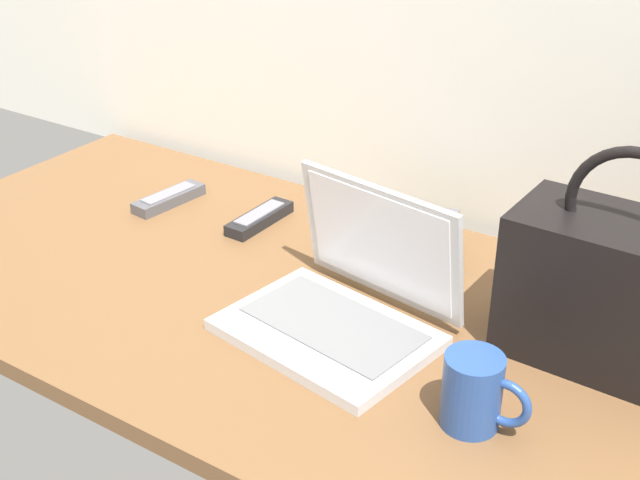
{
  "coord_description": "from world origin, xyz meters",
  "views": [
    {
      "loc": [
        0.68,
        -0.96,
        0.75
      ],
      "look_at": [
        0.06,
        0.0,
        0.15
      ],
      "focal_mm": 46.74,
      "sensor_mm": 36.0,
      "label": 1
    }
  ],
  "objects_px": {
    "handbag": "(616,290)",
    "book_stack": "(396,235)",
    "laptop": "(345,301)",
    "coffee_mug": "(475,391)",
    "remote_control_far": "(169,198)",
    "remote_control_near": "(260,218)"
  },
  "relations": [
    {
      "from": "handbag",
      "to": "book_stack",
      "type": "distance_m",
      "value": 0.43
    },
    {
      "from": "laptop",
      "to": "book_stack",
      "type": "xyz_separation_m",
      "value": [
        -0.05,
        0.25,
        -0.01
      ]
    },
    {
      "from": "coffee_mug",
      "to": "book_stack",
      "type": "bearing_deg",
      "value": 130.84
    },
    {
      "from": "laptop",
      "to": "remote_control_far",
      "type": "height_order",
      "value": "laptop"
    },
    {
      "from": "laptop",
      "to": "handbag",
      "type": "bearing_deg",
      "value": 20.51
    },
    {
      "from": "laptop",
      "to": "coffee_mug",
      "type": "relative_size",
      "value": 2.86
    },
    {
      "from": "coffee_mug",
      "to": "remote_control_far",
      "type": "bearing_deg",
      "value": 159.92
    },
    {
      "from": "remote_control_near",
      "to": "book_stack",
      "type": "xyz_separation_m",
      "value": [
        0.28,
        0.04,
        0.03
      ]
    },
    {
      "from": "remote_control_far",
      "to": "coffee_mug",
      "type": "bearing_deg",
      "value": -20.08
    },
    {
      "from": "handbag",
      "to": "book_stack",
      "type": "xyz_separation_m",
      "value": [
        -0.41,
        0.11,
        -0.08
      ]
    },
    {
      "from": "coffee_mug",
      "to": "book_stack",
      "type": "xyz_separation_m",
      "value": [
        -0.31,
        0.35,
        -0.01
      ]
    },
    {
      "from": "coffee_mug",
      "to": "remote_control_near",
      "type": "bearing_deg",
      "value": 151.47
    },
    {
      "from": "remote_control_far",
      "to": "handbag",
      "type": "relative_size",
      "value": 0.5
    },
    {
      "from": "remote_control_near",
      "to": "remote_control_far",
      "type": "bearing_deg",
      "value": -172.39
    },
    {
      "from": "remote_control_far",
      "to": "book_stack",
      "type": "bearing_deg",
      "value": 7.46
    },
    {
      "from": "coffee_mug",
      "to": "remote_control_far",
      "type": "distance_m",
      "value": 0.84
    },
    {
      "from": "remote_control_near",
      "to": "laptop",
      "type": "bearing_deg",
      "value": -33.23
    },
    {
      "from": "laptop",
      "to": "remote_control_near",
      "type": "xyz_separation_m",
      "value": [
        -0.32,
        0.21,
        -0.03
      ]
    },
    {
      "from": "remote_control_near",
      "to": "remote_control_far",
      "type": "distance_m",
      "value": 0.21
    },
    {
      "from": "handbag",
      "to": "book_stack",
      "type": "relative_size",
      "value": 1.45
    },
    {
      "from": "handbag",
      "to": "coffee_mug",
      "type": "bearing_deg",
      "value": -112.95
    },
    {
      "from": "remote_control_near",
      "to": "remote_control_far",
      "type": "relative_size",
      "value": 0.98
    }
  ]
}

